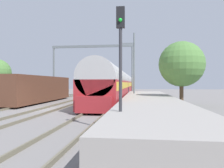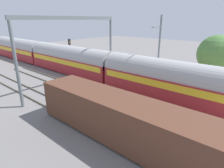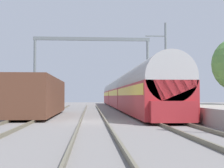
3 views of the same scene
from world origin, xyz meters
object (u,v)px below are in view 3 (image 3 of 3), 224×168
Objects in this scene: passenger_train at (124,93)px; person_crossing at (144,101)px; freight_car at (39,97)px; railway_signal_far at (136,85)px; catenary_gantry at (92,58)px.

person_crossing is (1.30, -7.72, -0.94)m from passenger_train.
passenger_train is 17.75m from freight_car.
freight_car reaches higher than person_crossing.
freight_car is 20.83m from railway_signal_far.
railway_signal_far is (0.62, 10.12, 1.97)m from person_crossing.
railway_signal_far reaches higher than freight_car.
catenary_gantry is (-5.98, -8.60, 2.64)m from railway_signal_far.
freight_car is 7.51× the size of person_crossing.
passenger_train is at bearing 62.75° from freight_car.
passenger_train is 28.44× the size of person_crossing.
freight_car is (-8.13, -15.78, -0.50)m from passenger_train.
railway_signal_far is at bearing 55.20° from catenary_gantry.
freight_car is at bearing -117.25° from passenger_train.
passenger_train reaches higher than freight_car.
person_crossing is 10.33m from railway_signal_far.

